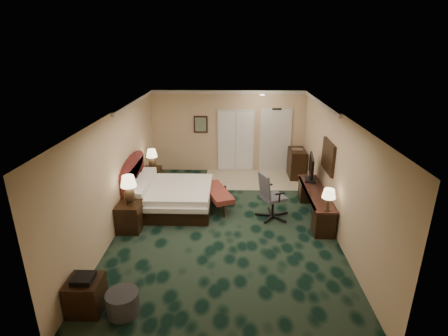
{
  "coord_description": "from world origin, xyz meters",
  "views": [
    {
      "loc": [
        0.17,
        -7.44,
        4.18
      ],
      "look_at": [
        -0.05,
        0.6,
        1.23
      ],
      "focal_mm": 28.0,
      "sensor_mm": 36.0,
      "label": 1
    }
  ],
  "objects_px": {
    "lamp_near": "(129,190)",
    "desk": "(315,204)",
    "ottoman": "(123,303)",
    "tv": "(311,168)",
    "lamp_far": "(152,159)",
    "bed": "(173,197)",
    "minibar": "(296,163)",
    "nightstand_far": "(153,177)",
    "side_table": "(86,295)",
    "desk_chair": "(273,195)",
    "bed_bench": "(217,198)",
    "nightstand_near": "(130,217)"
  },
  "relations": [
    {
      "from": "nightstand_far",
      "to": "side_table",
      "type": "relative_size",
      "value": 1.01
    },
    {
      "from": "nightstand_far",
      "to": "bed_bench",
      "type": "bearing_deg",
      "value": -33.04
    },
    {
      "from": "bed",
      "to": "ottoman",
      "type": "height_order",
      "value": "bed"
    },
    {
      "from": "lamp_far",
      "to": "bed_bench",
      "type": "bearing_deg",
      "value": -32.21
    },
    {
      "from": "bed",
      "to": "desk_chair",
      "type": "height_order",
      "value": "desk_chair"
    },
    {
      "from": "desk_chair",
      "to": "tv",
      "type": "bearing_deg",
      "value": 13.58
    },
    {
      "from": "bed",
      "to": "lamp_near",
      "type": "relative_size",
      "value": 2.95
    },
    {
      "from": "bed_bench",
      "to": "lamp_far",
      "type": "bearing_deg",
      "value": 127.13
    },
    {
      "from": "lamp_near",
      "to": "minibar",
      "type": "distance_m",
      "value": 5.61
    },
    {
      "from": "bed",
      "to": "side_table",
      "type": "relative_size",
      "value": 3.45
    },
    {
      "from": "desk",
      "to": "tv",
      "type": "xyz_separation_m",
      "value": [
        -0.01,
        0.71,
        0.68
      ]
    },
    {
      "from": "lamp_far",
      "to": "bed_bench",
      "type": "distance_m",
      "value": 2.42
    },
    {
      "from": "nightstand_far",
      "to": "lamp_far",
      "type": "height_order",
      "value": "lamp_far"
    },
    {
      "from": "bed",
      "to": "tv",
      "type": "distance_m",
      "value": 3.71
    },
    {
      "from": "nightstand_near",
      "to": "lamp_far",
      "type": "bearing_deg",
      "value": 90.0
    },
    {
      "from": "ottoman",
      "to": "side_table",
      "type": "distance_m",
      "value": 0.62
    },
    {
      "from": "nightstand_near",
      "to": "bed_bench",
      "type": "relative_size",
      "value": 0.47
    },
    {
      "from": "lamp_near",
      "to": "lamp_far",
      "type": "xyz_separation_m",
      "value": [
        -0.03,
        2.48,
        -0.11
      ]
    },
    {
      "from": "minibar",
      "to": "tv",
      "type": "bearing_deg",
      "value": -89.53
    },
    {
      "from": "ottoman",
      "to": "tv",
      "type": "distance_m",
      "value": 5.72
    },
    {
      "from": "lamp_far",
      "to": "desk_chair",
      "type": "xyz_separation_m",
      "value": [
        3.38,
        -1.82,
        -0.29
      ]
    },
    {
      "from": "lamp_far",
      "to": "bed_bench",
      "type": "relative_size",
      "value": 0.43
    },
    {
      "from": "bed",
      "to": "ottoman",
      "type": "bearing_deg",
      "value": -92.93
    },
    {
      "from": "minibar",
      "to": "desk_chair",
      "type": "bearing_deg",
      "value": -110.42
    },
    {
      "from": "side_table",
      "to": "minibar",
      "type": "xyz_separation_m",
      "value": [
        4.41,
        6.1,
        0.17
      ]
    },
    {
      "from": "desk",
      "to": "minibar",
      "type": "height_order",
      "value": "minibar"
    },
    {
      "from": "nightstand_far",
      "to": "side_table",
      "type": "distance_m",
      "value": 5.18
    },
    {
      "from": "bed_bench",
      "to": "tv",
      "type": "xyz_separation_m",
      "value": [
        2.47,
        0.25,
        0.77
      ]
    },
    {
      "from": "lamp_near",
      "to": "desk_chair",
      "type": "distance_m",
      "value": 3.44
    },
    {
      "from": "lamp_far",
      "to": "bed",
      "type": "bearing_deg",
      "value": -59.89
    },
    {
      "from": "bed",
      "to": "minibar",
      "type": "bearing_deg",
      "value": 33.43
    },
    {
      "from": "lamp_near",
      "to": "desk",
      "type": "relative_size",
      "value": 0.29
    },
    {
      "from": "ottoman",
      "to": "side_table",
      "type": "height_order",
      "value": "side_table"
    },
    {
      "from": "tv",
      "to": "bed",
      "type": "bearing_deg",
      "value": -165.62
    },
    {
      "from": "tv",
      "to": "nightstand_near",
      "type": "bearing_deg",
      "value": -153.1
    },
    {
      "from": "ottoman",
      "to": "minibar",
      "type": "relative_size",
      "value": 0.58
    },
    {
      "from": "nightstand_near",
      "to": "side_table",
      "type": "bearing_deg",
      "value": -89.68
    },
    {
      "from": "bed",
      "to": "nightstand_near",
      "type": "xyz_separation_m",
      "value": [
        -0.82,
        -1.12,
        0.01
      ]
    },
    {
      "from": "lamp_far",
      "to": "side_table",
      "type": "xyz_separation_m",
      "value": [
        0.01,
        -5.12,
        -0.6
      ]
    },
    {
      "from": "tv",
      "to": "desk_chair",
      "type": "bearing_deg",
      "value": -134.08
    },
    {
      "from": "bed",
      "to": "minibar",
      "type": "xyz_separation_m",
      "value": [
        3.61,
        2.38,
        0.14
      ]
    },
    {
      "from": "side_table",
      "to": "desk_chair",
      "type": "bearing_deg",
      "value": 44.4
    },
    {
      "from": "nightstand_far",
      "to": "ottoman",
      "type": "height_order",
      "value": "nightstand_far"
    },
    {
      "from": "nightstand_near",
      "to": "minibar",
      "type": "bearing_deg",
      "value": 38.33
    },
    {
      "from": "lamp_far",
      "to": "tv",
      "type": "height_order",
      "value": "tv"
    },
    {
      "from": "lamp_far",
      "to": "desk_chair",
      "type": "height_order",
      "value": "desk_chair"
    },
    {
      "from": "tv",
      "to": "desk",
      "type": "bearing_deg",
      "value": -81.63
    },
    {
      "from": "bed",
      "to": "lamp_far",
      "type": "xyz_separation_m",
      "value": [
        -0.82,
        1.41,
        0.57
      ]
    },
    {
      "from": "side_table",
      "to": "desk_chair",
      "type": "distance_m",
      "value": 4.73
    },
    {
      "from": "nightstand_near",
      "to": "bed_bench",
      "type": "xyz_separation_m",
      "value": [
        1.98,
        1.28,
        -0.09
      ]
    }
  ]
}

